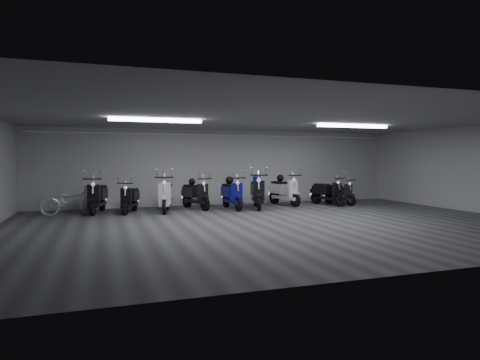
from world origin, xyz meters
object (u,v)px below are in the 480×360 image
object	(u,v)px
scooter_2	(166,190)
bicycle	(70,197)
scooter_1	(130,194)
scooter_5	(257,187)
helmet_2	(192,182)
helmet_0	(280,178)
scooter_0	(97,191)
scooter_6	(284,186)
scooter_9	(340,189)
helmet_1	(229,180)
helmet_3	(257,178)
scooter_4	(232,189)
scooter_3	(196,190)
scooter_7	(328,188)

from	to	relation	value
scooter_2	bicycle	distance (m)	2.93
scooter_1	bicycle	size ratio (longest dim) A/B	0.98
scooter_5	scooter_2	bearing A→B (deg)	-166.78
helmet_2	scooter_5	bearing A→B (deg)	-18.33
helmet_0	helmet_2	size ratio (longest dim) A/B	1.16
scooter_0	helmet_0	world-z (taller)	scooter_0
helmet_2	helmet_0	bearing A→B (deg)	1.92
scooter_2	scooter_6	size ratio (longest dim) A/B	1.02
scooter_2	helmet_0	size ratio (longest dim) A/B	7.28
scooter_1	helmet_2	bearing A→B (deg)	32.60
scooter_6	helmet_0	bearing A→B (deg)	90.00
helmet_2	scooter_1	bearing A→B (deg)	-166.59
scooter_2	scooter_9	world-z (taller)	scooter_2
scooter_9	helmet_1	distance (m)	4.29
scooter_9	helmet_3	size ratio (longest dim) A/B	5.79
scooter_4	helmet_0	size ratio (longest dim) A/B	6.95
scooter_2	bicycle	bearing A→B (deg)	-170.36
helmet_0	helmet_2	distance (m)	3.39
helmet_3	bicycle	bearing A→B (deg)	179.61
scooter_3	scooter_9	distance (m)	5.44
scooter_9	helmet_3	xyz separation A→B (m)	(-3.28, 0.19, 0.46)
scooter_0	scooter_4	bearing A→B (deg)	7.47
scooter_1	scooter_2	world-z (taller)	scooter_2
scooter_1	scooter_4	world-z (taller)	scooter_4
scooter_1	scooter_4	distance (m)	3.37
scooter_5	scooter_7	xyz separation A→B (m)	(2.83, 0.07, -0.10)
scooter_3	helmet_3	world-z (taller)	scooter_3
scooter_4	scooter_7	xyz separation A→B (m)	(3.73, 0.02, -0.05)
helmet_3	scooter_5	bearing A→B (deg)	-105.97
scooter_2	helmet_3	distance (m)	3.23
scooter_2	helmet_2	bearing A→B (deg)	42.24
scooter_0	helmet_2	size ratio (longest dim) A/B	8.19
scooter_6	bicycle	size ratio (longest dim) A/B	1.13
scooter_1	helmet_1	distance (m)	3.38
scooter_0	scooter_1	size ratio (longest dim) A/B	1.14
scooter_6	scooter_9	distance (m)	2.12
scooter_0	scooter_4	xyz separation A→B (m)	(4.35, -0.40, -0.01)
scooter_0	scooter_7	xyz separation A→B (m)	(8.07, -0.38, -0.06)
scooter_2	bicycle	size ratio (longest dim) A/B	1.15
bicycle	helmet_0	size ratio (longest dim) A/B	6.34
scooter_2	helmet_2	distance (m)	1.16
scooter_1	scooter_6	world-z (taller)	scooter_6
scooter_7	helmet_0	distance (m)	1.79
scooter_6	helmet_3	size ratio (longest dim) A/B	6.88
scooter_9	bicycle	distance (m)	9.42
scooter_6	helmet_1	bearing A→B (deg)	173.61
scooter_6	bicycle	bearing A→B (deg)	169.03
scooter_3	scooter_4	distance (m)	1.24
scooter_4	helmet_0	bearing A→B (deg)	16.97
scooter_7	bicycle	bearing A→B (deg)	160.24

